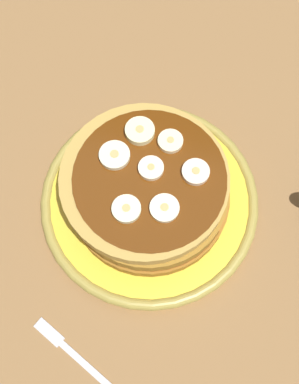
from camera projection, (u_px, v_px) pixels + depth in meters
The scene contains 11 objects.
ground_plane at pixel (150, 208), 57.42cm from camera, with size 140.00×140.00×3.00cm, color olive.
plate at pixel (150, 201), 54.94cm from camera, with size 25.37×25.37×2.16cm.
pancake_stack at pixel (148, 189), 51.40cm from camera, with size 18.74×18.48×6.40cm.
banana_slice_0 at pixel (155, 169), 48.50cm from camera, with size 2.67×2.67×0.81cm.
banana_slice_1 at pixel (196, 172), 48.36cm from camera, with size 2.89×2.89×0.83cm.
banana_slice_2 at pixel (170, 142), 49.66cm from camera, with size 2.70×2.70×0.82cm.
banana_slice_3 at pixel (115, 156), 49.06cm from camera, with size 3.27×3.27×0.82cm.
banana_slice_4 at pixel (164, 208), 46.98cm from camera, with size 3.01×3.01×0.73cm.
banana_slice_5 at pixel (126, 209), 46.89cm from camera, with size 2.96×2.96×0.82cm.
banana_slice_6 at pixel (140, 131), 49.98cm from camera, with size 3.18×3.18×1.04cm.
fork at pixel (76, 356), 49.53cm from camera, with size 11.81×7.22×0.50cm.
Camera 1 is at (-3.19, 18.77, 52.71)cm, focal length 43.91 mm.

